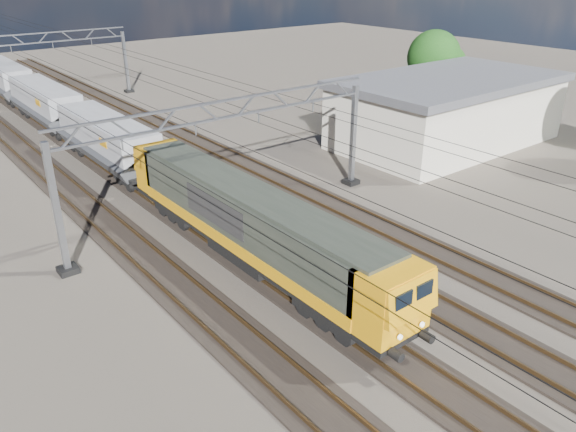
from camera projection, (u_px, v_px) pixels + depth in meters
ground at (274, 246)px, 29.73m from camera, size 160.00×160.00×0.00m
track_outer_west at (172, 282)px, 26.33m from camera, size 2.60×140.00×0.30m
track_loco at (243, 256)px, 28.57m from camera, size 2.60×140.00×0.30m
track_inner_east at (303, 234)px, 30.82m from camera, size 2.60×140.00×0.30m
track_outer_east at (355, 216)px, 33.07m from camera, size 2.60×140.00×0.30m
catenary_gantry_mid at (230, 157)px, 30.94m from camera, size 19.90×0.90×7.11m
catenary_gantry_far at (36, 66)px, 56.61m from camera, size 19.90×0.90×7.11m
overhead_wires at (192, 110)px, 33.02m from camera, size 12.03×140.00×0.53m
locomotive at (249, 221)px, 27.14m from camera, size 2.76×21.10×3.62m
hopper_wagon_lead at (107, 138)px, 39.80m from camera, size 3.38×13.00×3.25m
hopper_wagon_mid at (45, 102)px, 49.92m from camera, size 3.38×13.00×3.25m
hopper_wagon_third at (4, 77)px, 60.05m from camera, size 3.38×13.00×3.25m
industrial_shed at (447, 110)px, 45.22m from camera, size 18.60×10.60×5.40m
tree_far at (437, 59)px, 54.53m from camera, size 5.60×5.20×7.70m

